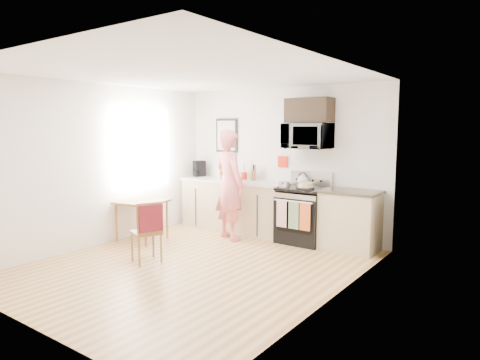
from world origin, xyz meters
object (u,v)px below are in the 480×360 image
Objects in this scene: microwave at (308,136)px; chair at (149,224)px; person at (230,185)px; cake at (305,185)px; range at (303,216)px; dining_table at (142,205)px.

microwave reaches higher than chair.
person is 2.12× the size of chair.
cake is at bearing -68.09° from microwave.
chair is at bearing 109.44° from person.
range reaches higher than dining_table.
cake is at bearing -139.36° from person.
dining_table is at bearing 165.26° from chair.
dining_table is at bearing 60.58° from person.
person is at bearing -155.11° from range.
cake is at bearing -50.38° from range.
microwave is 0.82m from cake.
chair is at bearing -116.34° from microwave.
person is 1.52m from dining_table.
microwave reaches higher than cake.
range is 1.53× the size of microwave.
range is at bearing -133.84° from person.
microwave is 2.93m from chair.
chair is at bearing -120.03° from cake.
dining_table is at bearing -145.45° from microwave.
person reaches higher than cake.
range is 1.34m from person.
person is 1.81m from chair.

